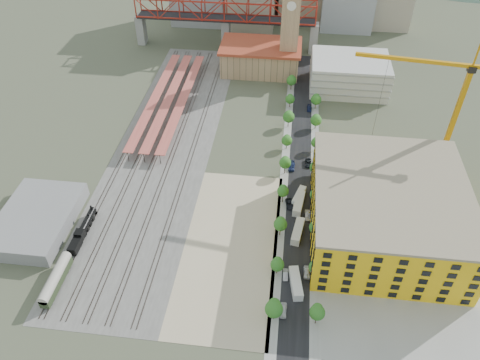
# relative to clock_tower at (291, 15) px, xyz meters

# --- Properties ---
(ground) EXTENTS (400.00, 400.00, 0.00)m
(ground) POSITION_rel_clock_tower_xyz_m (-8.00, -79.99, -28.70)
(ground) COLOR #474C38
(ground) RESTS_ON ground
(ballast_strip) EXTENTS (36.00, 165.00, 0.06)m
(ballast_strip) POSITION_rel_clock_tower_xyz_m (-44.00, -62.49, -28.67)
(ballast_strip) COLOR #605E59
(ballast_strip) RESTS_ON ground
(dirt_lot) EXTENTS (28.00, 67.00, 0.06)m
(dirt_lot) POSITION_rel_clock_tower_xyz_m (-12.00, -111.49, -28.67)
(dirt_lot) COLOR tan
(dirt_lot) RESTS_ON ground
(street_asphalt) EXTENTS (12.00, 170.00, 0.06)m
(street_asphalt) POSITION_rel_clock_tower_xyz_m (8.00, -64.99, -28.67)
(street_asphalt) COLOR black
(street_asphalt) RESTS_ON ground
(sidewalk_west) EXTENTS (3.00, 170.00, 0.04)m
(sidewalk_west) POSITION_rel_clock_tower_xyz_m (2.50, -64.99, -28.68)
(sidewalk_west) COLOR gray
(sidewalk_west) RESTS_ON ground
(sidewalk_east) EXTENTS (3.00, 170.00, 0.04)m
(sidewalk_east) POSITION_rel_clock_tower_xyz_m (13.50, -64.99, -28.68)
(sidewalk_east) COLOR gray
(sidewalk_east) RESTS_ON ground
(construction_pad) EXTENTS (50.00, 90.00, 0.06)m
(construction_pad) POSITION_rel_clock_tower_xyz_m (37.00, -99.99, -28.67)
(construction_pad) COLOR gray
(construction_pad) RESTS_ON ground
(rail_tracks) EXTENTS (26.56, 160.00, 0.18)m
(rail_tracks) POSITION_rel_clock_tower_xyz_m (-45.80, -62.49, -28.55)
(rail_tracks) COLOR #382B23
(rail_tracks) RESTS_ON ground
(platform_canopies) EXTENTS (16.00, 80.00, 4.12)m
(platform_canopies) POSITION_rel_clock_tower_xyz_m (-49.00, -34.99, -24.70)
(platform_canopies) COLOR #D06250
(platform_canopies) RESTS_ON ground
(station_hall) EXTENTS (38.00, 24.00, 13.10)m
(station_hall) POSITION_rel_clock_tower_xyz_m (-13.00, 2.01, -22.03)
(station_hall) COLOR tan
(station_hall) RESTS_ON ground
(clock_tower) EXTENTS (12.00, 12.00, 52.00)m
(clock_tower) POSITION_rel_clock_tower_xyz_m (0.00, 0.00, 0.00)
(clock_tower) COLOR tan
(clock_tower) RESTS_ON ground
(parking_garage) EXTENTS (34.00, 26.00, 14.00)m
(parking_garage) POSITION_rel_clock_tower_xyz_m (28.00, -9.99, -21.70)
(parking_garage) COLOR silver
(parking_garage) RESTS_ON ground
(truss_bridge) EXTENTS (94.00, 9.60, 25.60)m
(truss_bridge) POSITION_rel_clock_tower_xyz_m (-33.00, 25.01, -9.83)
(truss_bridge) COLOR gray
(truss_bridge) RESTS_ON ground
(construction_building) EXTENTS (44.60, 50.60, 18.80)m
(construction_building) POSITION_rel_clock_tower_xyz_m (34.00, -99.99, -19.29)
(construction_building) COLOR yellow
(construction_building) RESTS_ON ground
(warehouse) EXTENTS (22.00, 32.00, 5.00)m
(warehouse) POSITION_rel_clock_tower_xyz_m (-74.00, -109.99, -26.20)
(warehouse) COLOR gray
(warehouse) RESTS_ON ground
(street_trees) EXTENTS (15.40, 124.40, 8.00)m
(street_trees) POSITION_rel_clock_tower_xyz_m (8.00, -74.99, -28.70)
(street_trees) COLOR #29671E
(street_trees) RESTS_ON ground
(distant_hills) EXTENTS (647.00, 264.00, 227.00)m
(distant_hills) POSITION_rel_clock_tower_xyz_m (37.28, 180.01, -108.23)
(distant_hills) COLOR #4C6B59
(distant_hills) RESTS_ON ground
(locomotive) EXTENTS (2.54, 19.58, 4.89)m
(locomotive) POSITION_rel_clock_tower_xyz_m (-58.00, -111.57, -26.87)
(locomotive) COLOR black
(locomotive) RESTS_ON ground
(coach) EXTENTS (2.81, 16.31, 5.12)m
(coach) POSITION_rel_clock_tower_xyz_m (-58.00, -131.62, -25.97)
(coach) COLOR #26341C
(coach) RESTS_ON ground
(tower_crane) EXTENTS (46.60, 7.35, 49.92)m
(tower_crane) POSITION_rel_clock_tower_xyz_m (52.63, -69.31, 2.11)
(tower_crane) COLOR orange
(tower_crane) RESTS_ON ground
(site_trailer_a) EXTENTS (4.44, 10.51, 2.79)m
(site_trailer_a) POSITION_rel_clock_tower_xyz_m (8.00, -123.95, -27.30)
(site_trailer_a) COLOR silver
(site_trailer_a) RESTS_ON ground
(site_trailer_b) EXTENTS (4.20, 10.37, 2.76)m
(site_trailer_b) POSITION_rel_clock_tower_xyz_m (8.00, -104.18, -27.32)
(site_trailer_b) COLOR silver
(site_trailer_b) RESTS_ON ground
(site_trailer_c) EXTENTS (4.03, 10.51, 2.80)m
(site_trailer_c) POSITION_rel_clock_tower_xyz_m (8.00, -91.68, -27.29)
(site_trailer_c) COLOR silver
(site_trailer_c) RESTS_ON ground
(site_trailer_d) EXTENTS (4.83, 9.12, 2.42)m
(site_trailer_d) POSITION_rel_clock_tower_xyz_m (8.00, -87.80, -27.49)
(site_trailer_d) COLOR silver
(site_trailer_d) RESTS_ON ground
(car_0) EXTENTS (2.03, 4.76, 1.60)m
(car_0) POSITION_rel_clock_tower_xyz_m (5.00, -132.66, -27.89)
(car_0) COLOR silver
(car_0) RESTS_ON ground
(car_1) EXTENTS (1.64, 4.19, 1.36)m
(car_1) POSITION_rel_clock_tower_xyz_m (5.00, -120.75, -28.02)
(car_1) COLOR #ABAAB0
(car_1) RESTS_ON ground
(car_2) EXTENTS (3.25, 5.57, 1.46)m
(car_2) POSITION_rel_clock_tower_xyz_m (5.00, -91.48, -27.97)
(car_2) COLOR black
(car_2) RESTS_ON ground
(car_3) EXTENTS (2.45, 5.42, 1.54)m
(car_3) POSITION_rel_clock_tower_xyz_m (5.00, -71.65, -27.93)
(car_3) COLOR navy
(car_3) RESTS_ON ground
(car_4) EXTENTS (1.99, 4.56, 1.53)m
(car_4) POSITION_rel_clock_tower_xyz_m (11.00, -119.26, -27.93)
(car_4) COLOR silver
(car_4) RESTS_ON ground
(car_5) EXTENTS (1.78, 4.66, 1.52)m
(car_5) POSITION_rel_clock_tower_xyz_m (11.00, -96.13, -27.94)
(car_5) COLOR #A5A4A9
(car_5) RESTS_ON ground
(car_6) EXTENTS (2.49, 5.17, 1.42)m
(car_6) POSITION_rel_clock_tower_xyz_m (11.00, -68.91, -27.99)
(car_6) COLOR black
(car_6) RESTS_ON ground
(car_7) EXTENTS (2.02, 4.80, 1.38)m
(car_7) POSITION_rel_clock_tower_xyz_m (11.00, -31.13, -28.00)
(car_7) COLOR navy
(car_7) RESTS_ON ground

